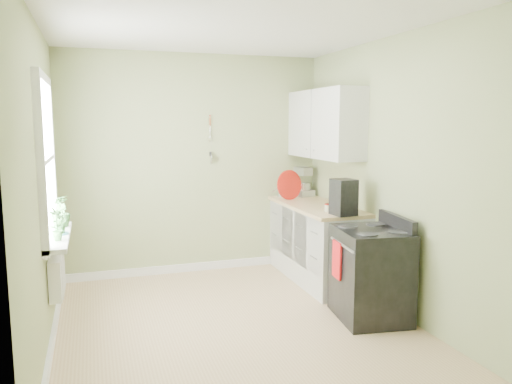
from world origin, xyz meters
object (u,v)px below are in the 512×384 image
object	(u,v)px
stand_mixer	(301,182)
coffee_maker	(343,198)
stove	(371,273)
kettle	(281,189)

from	to	relation	value
stand_mixer	coffee_maker	bearing A→B (deg)	-95.88
stove	stand_mixer	xyz separation A→B (m)	(0.14, 2.00, 0.65)
stove	kettle	xyz separation A→B (m)	(-0.15, 1.98, 0.56)
kettle	coffee_maker	distance (m)	1.43
stove	coffee_maker	size ratio (longest dim) A/B	2.63
stove	kettle	bearing A→B (deg)	94.42
stand_mixer	kettle	world-z (taller)	stand_mixer
coffee_maker	kettle	bearing A→B (deg)	95.69
stove	kettle	size ratio (longest dim) A/B	5.24
stove	coffee_maker	xyz separation A→B (m)	(-0.01, 0.56, 0.65)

